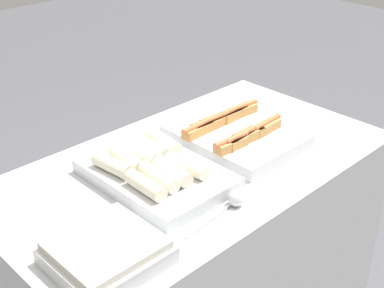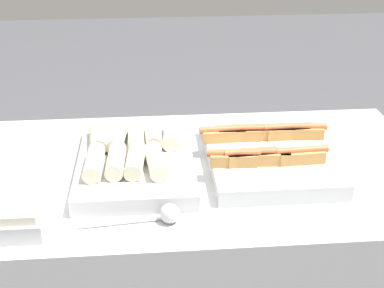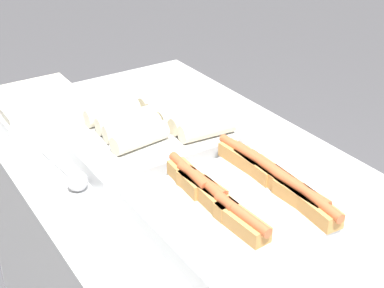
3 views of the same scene
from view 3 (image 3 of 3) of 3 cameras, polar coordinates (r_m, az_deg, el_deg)
The scene contains 4 objects.
tray_hotdogs at distance 1.21m, azimuth 6.16°, elevation -6.15°, with size 0.40×0.46×0.10m.
tray_wraps at distance 1.49m, azimuth -3.54°, elevation 1.37°, with size 0.34×0.49×0.10m.
tray_side_front at distance 1.72m, azimuth -16.07°, elevation 3.96°, with size 0.29×0.27×0.07m.
serving_spoon_near at distance 1.34m, azimuth -12.39°, elevation -3.66°, with size 0.25×0.05×0.05m.
Camera 3 is at (0.97, -0.65, 1.67)m, focal length 50.00 mm.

